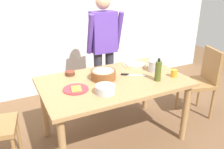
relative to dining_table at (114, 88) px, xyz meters
name	(u,v)px	position (x,y,z in m)	size (l,w,h in m)	color
ground	(114,136)	(0.00, 0.00, -0.67)	(8.00, 8.00, 0.00)	brown
wall_back	(68,12)	(0.00, 1.60, 0.63)	(5.60, 0.10, 2.60)	silver
dining_table	(114,88)	(0.00, 0.00, 0.00)	(1.60, 0.96, 0.76)	#A37A4C
person_cook	(104,45)	(0.22, 0.76, 0.27)	(0.49, 0.25, 1.62)	#2D2D38
chair_wooden_right	(202,79)	(1.32, -0.05, -0.13)	(0.49, 0.49, 0.95)	olive
pizza_raw_on_board	(135,65)	(0.46, 0.29, 0.10)	(0.31, 0.31, 0.02)	beige
plate_with_slice	(76,89)	(-0.45, -0.04, 0.10)	(0.26, 0.26, 0.02)	red
popcorn_bowl	(103,74)	(-0.09, 0.09, 0.15)	(0.28, 0.28, 0.11)	brown
mixing_bowl_steel	(105,89)	(-0.22, -0.23, 0.13)	(0.20, 0.20, 0.08)	#B7B7BC
small_sauce_bowl	(70,73)	(-0.39, 0.35, 0.12)	(0.11, 0.11, 0.06)	#4C2D1E
olive_oil_bottle	(158,71)	(0.43, -0.22, 0.20)	(0.07, 0.07, 0.26)	#47561E
steel_pot	(155,66)	(0.57, 0.03, 0.16)	(0.17, 0.17, 0.13)	#B7B7BC
cup_orange	(174,73)	(0.65, -0.22, 0.13)	(0.07, 0.07, 0.09)	orange
chef_knife	(130,75)	(0.23, 0.04, 0.10)	(0.26, 0.17, 0.02)	silver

